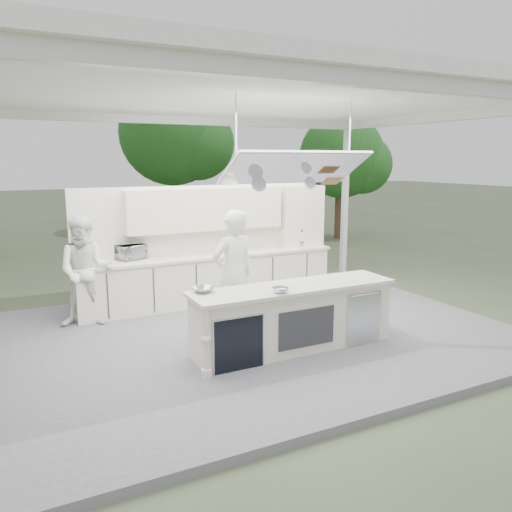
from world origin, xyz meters
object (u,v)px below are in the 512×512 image
sous_chef (86,271)px  head_chef (233,275)px  demo_island (293,317)px  back_counter (210,278)px

sous_chef → head_chef: bearing=-25.0°
head_chef → demo_island: bearing=114.4°
demo_island → back_counter: (-0.18, 2.81, 0.00)m
head_chef → sous_chef: 2.54m
demo_island → sous_chef: bearing=135.6°
demo_island → head_chef: size_ratio=1.55×
demo_island → sous_chef: sous_chef is taller
back_counter → demo_island: bearing=-86.4°
demo_island → sous_chef: (-2.51, 2.46, 0.45)m
demo_island → back_counter: size_ratio=0.61×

